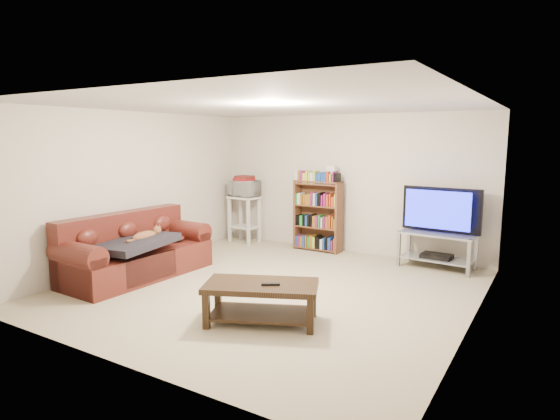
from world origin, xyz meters
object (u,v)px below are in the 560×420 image
Objects in this scene: sofa at (134,254)px; tv_stand at (437,244)px; bookshelf at (318,215)px; coffee_table at (261,295)px.

sofa is 4.55m from tv_stand.
sofa is 1.90× the size of tv_stand.
bookshelf is at bearing -178.37° from tv_stand.
sofa is 1.74× the size of bookshelf.
tv_stand is (1.12, 3.20, 0.07)m from coffee_table.
coffee_table is at bearing -105.18° from tv_stand.
tv_stand is at bearing 46.71° from coffee_table.
tv_stand is (3.67, 2.70, 0.05)m from sofa.
coffee_table is (2.55, -0.50, -0.01)m from sofa.
sofa is 2.60m from coffee_table.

